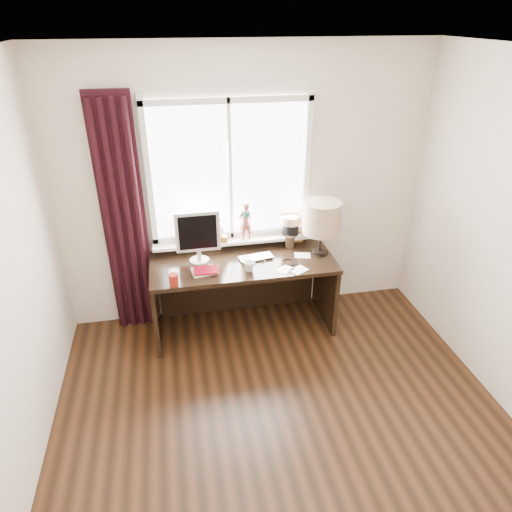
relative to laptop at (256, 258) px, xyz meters
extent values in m
cube|color=#3A1F0F|center=(-0.03, -1.65, -0.76)|extent=(3.50, 4.00, 0.00)
cube|color=white|center=(-0.03, -1.65, 1.84)|extent=(3.50, 4.00, 0.00)
cube|color=beige|center=(-0.03, 0.35, 0.54)|extent=(3.50, 0.00, 2.60)
imported|color=silver|center=(0.00, 0.00, 0.00)|extent=(0.34, 0.25, 0.03)
imported|color=white|center=(-0.10, -0.20, 0.03)|extent=(0.13, 0.12, 0.09)
cylinder|color=maroon|center=(-0.77, -0.32, 0.04)|extent=(0.08, 0.08, 0.10)
cube|color=white|center=(-0.18, 0.33, 0.74)|extent=(1.40, 0.02, 1.30)
cube|color=silver|center=(-0.18, 0.31, 0.11)|extent=(1.50, 0.05, 0.05)
cube|color=silver|center=(-0.18, 0.31, 1.36)|extent=(1.50, 0.05, 0.05)
cube|color=silver|center=(-0.91, 0.31, 0.74)|extent=(0.05, 0.05, 1.40)
cube|color=silver|center=(0.54, 0.31, 0.74)|extent=(0.05, 0.05, 1.40)
cube|color=silver|center=(-0.18, 0.31, 0.74)|extent=(0.03, 0.05, 1.30)
cube|color=silver|center=(-0.18, 0.26, 0.07)|extent=(1.52, 0.18, 0.03)
cylinder|color=#591110|center=(-0.65, 0.25, 0.21)|extent=(0.14, 0.14, 0.25)
cube|color=gold|center=(-0.32, 0.24, 0.12)|extent=(0.15, 0.12, 0.06)
sphere|color=beige|center=(-0.32, 0.24, 0.21)|extent=(0.13, 0.13, 0.13)
sphere|color=beige|center=(-0.32, 0.24, 0.31)|extent=(0.07, 0.07, 0.07)
imported|color=brown|center=(-0.05, 0.23, 0.27)|extent=(0.15, 0.12, 0.38)
cylinder|color=#1E4C51|center=(-0.05, 0.22, 0.36)|extent=(0.10, 0.10, 0.05)
cylinder|color=black|center=(0.39, 0.25, 0.15)|extent=(0.16, 0.16, 0.12)
cylinder|color=#8C6B4C|center=(0.39, 0.25, 0.25)|extent=(0.20, 0.20, 0.08)
cube|color=black|center=(-1.16, 0.27, 0.36)|extent=(0.38, 0.05, 2.25)
cylinder|color=black|center=(-1.30, 0.23, 0.34)|extent=(0.06, 0.06, 2.20)
cylinder|color=black|center=(-1.21, 0.23, 0.34)|extent=(0.06, 0.06, 2.20)
cylinder|color=black|center=(-1.12, 0.23, 0.34)|extent=(0.06, 0.06, 2.20)
cylinder|color=black|center=(-1.03, 0.23, 0.34)|extent=(0.06, 0.06, 2.20)
cube|color=black|center=(-0.13, -0.02, -0.03)|extent=(1.70, 0.70, 0.04)
cube|color=black|center=(-0.96, -0.02, -0.41)|extent=(0.04, 0.64, 0.71)
cube|color=black|center=(0.70, -0.02, -0.41)|extent=(0.04, 0.64, 0.71)
cube|color=black|center=(-0.13, 0.31, -0.41)|extent=(1.60, 0.03, 0.71)
cylinder|color=beige|center=(-0.52, 0.06, -0.01)|extent=(0.18, 0.18, 0.01)
cylinder|color=beige|center=(-0.52, 0.06, 0.05)|extent=(0.04, 0.04, 0.10)
cube|color=beige|center=(-0.52, 0.06, 0.29)|extent=(0.40, 0.04, 0.38)
cube|color=black|center=(-0.52, 0.04, 0.29)|extent=(0.34, 0.01, 0.32)
cube|color=beige|center=(-0.50, -0.16, 0.00)|extent=(0.24, 0.19, 0.02)
cube|color=maroon|center=(-0.49, -0.17, 0.01)|extent=(0.22, 0.16, 0.01)
cylinder|color=black|center=(0.37, 0.17, 0.05)|extent=(0.09, 0.09, 0.12)
cylinder|color=black|center=(0.35, 0.18, 0.10)|extent=(0.01, 0.01, 0.22)
cylinder|color=black|center=(0.38, 0.16, 0.08)|extent=(0.01, 0.01, 0.19)
cylinder|color=black|center=(0.37, 0.18, 0.11)|extent=(0.01, 0.01, 0.25)
cylinder|color=black|center=(0.38, 0.18, 0.07)|extent=(0.01, 0.01, 0.17)
cube|color=gold|center=(0.48, 0.26, 0.05)|extent=(0.10, 0.02, 0.13)
cube|color=#996633|center=(0.48, 0.25, 0.05)|extent=(0.08, 0.01, 0.10)
cylinder|color=black|center=(0.61, 0.00, 0.00)|extent=(0.14, 0.14, 0.03)
cylinder|color=black|center=(0.61, 0.00, 0.13)|extent=(0.03, 0.03, 0.22)
cylinder|color=tan|center=(0.61, 0.00, 0.36)|extent=(0.35, 0.35, 0.30)
cube|color=white|center=(0.33, -0.28, -0.01)|extent=(0.19, 0.17, 0.00)
cube|color=white|center=(0.44, -0.02, -0.01)|extent=(0.17, 0.14, 0.00)
cube|color=white|center=(0.21, -0.25, -0.01)|extent=(0.19, 0.17, 0.00)
torus|color=black|center=(0.28, -0.13, -0.01)|extent=(0.18, 0.18, 0.01)
torus|color=black|center=(0.03, 0.08, -0.01)|extent=(0.15, 0.15, 0.01)
torus|color=black|center=(0.12, 0.01, -0.01)|extent=(0.11, 0.11, 0.01)
camera|label=1|loc=(-0.72, -3.66, 2.03)|focal=32.00mm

